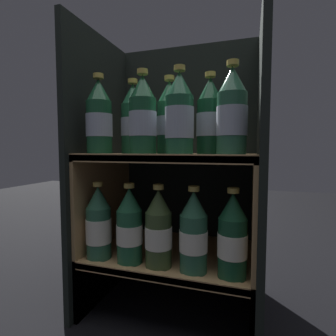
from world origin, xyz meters
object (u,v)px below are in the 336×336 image
Objects in this scene: bottle_lower_front_1 at (130,227)px; bottle_lower_front_4 at (232,238)px; bottle_upper_front_0 at (99,119)px; bottle_upper_front_2 at (179,116)px; bottle_upper_back_1 at (170,120)px; bottle_lower_front_0 at (99,225)px; bottle_lower_front_2 at (159,230)px; bottle_upper_back_2 at (210,119)px; bottle_upper_front_3 at (232,114)px; bottle_upper_back_0 at (133,121)px; bottle_upper_front_1 at (143,118)px; bottle_lower_front_3 at (193,234)px.

bottle_lower_front_1 is 1.00× the size of bottle_lower_front_4.
bottle_upper_front_0 is 0.26m from bottle_upper_front_2.
bottle_upper_back_1 is 1.00× the size of bottle_lower_front_0.
bottle_upper_front_0 is at bearing -180.00° from bottle_lower_front_2.
bottle_upper_front_3 is at bearing -51.04° from bottle_upper_back_2.
bottle_upper_back_0 is 1.00× the size of bottle_upper_back_2.
bottle_upper_front_2 is 1.00× the size of bottle_lower_front_4.
bottle_lower_front_4 is (0.26, 0.00, -0.33)m from bottle_upper_front_1.
bottle_lower_front_1 is at bearing -180.00° from bottle_lower_front_3.
bottle_upper_back_1 is (0.13, -0.00, 0.00)m from bottle_upper_back_0.
bottle_upper_front_1 is 0.11m from bottle_upper_front_2.
bottle_upper_front_1 is (0.15, -0.00, -0.00)m from bottle_upper_front_0.
bottle_lower_front_0 is 1.00× the size of bottle_lower_front_3.
bottle_lower_front_0 is 0.20m from bottle_lower_front_2.
bottle_upper_back_0 reaches higher than bottle_lower_front_1.
bottle_upper_back_0 is at bearing 129.62° from bottle_upper_front_1.
bottle_lower_front_0 is at bearing 180.00° from bottle_lower_front_3.
bottle_upper_front_1 reaches higher than bottle_lower_front_1.
bottle_upper_back_1 is 0.35m from bottle_lower_front_3.
bottle_upper_back_1 reaches higher than bottle_lower_front_0.
bottle_upper_back_2 is (0.25, 0.00, -0.00)m from bottle_upper_back_0.
bottle_upper_front_1 is at bearing 180.00° from bottle_lower_front_4.
bottle_upper_front_1 is at bearing -154.10° from bottle_upper_back_2.
bottle_upper_front_0 is 1.00× the size of bottle_lower_front_0.
bottle_upper_front_2 is 0.33m from bottle_lower_front_3.
bottle_lower_front_0 is (-0.08, -0.09, -0.33)m from bottle_upper_back_0.
bottle_upper_back_2 reaches higher than bottle_lower_front_0.
bottle_lower_front_2 is at bearing 180.00° from bottle_upper_front_2.
bottle_upper_back_2 reaches higher than bottle_lower_front_4.
bottle_upper_front_0 is 1.00× the size of bottle_lower_front_3.
bottle_lower_front_2 is (0.05, 0.00, -0.33)m from bottle_upper_front_1.
bottle_upper_front_2 is 1.00× the size of bottle_lower_front_3.
bottle_upper_front_0 and bottle_upper_front_1 have the same top height.
bottle_lower_front_3 is 1.00× the size of bottle_lower_front_4.
bottle_upper_front_1 is at bearing -0.00° from bottle_upper_front_0.
bottle_lower_front_1 is 0.20m from bottle_lower_front_3.
bottle_upper_front_0 is 0.22m from bottle_upper_back_1.
bottle_lower_front_4 is (0.15, 0.00, -0.33)m from bottle_upper_front_2.
bottle_lower_front_0 is at bearing 180.00° from bottle_upper_front_1.
bottle_lower_front_1 and bottle_lower_front_2 have the same top height.
bottle_lower_front_2 is (0.12, -0.09, -0.33)m from bottle_upper_back_0.
bottle_upper_front_1 is 1.00× the size of bottle_lower_front_0.
bottle_lower_front_1 is (-0.10, -0.09, -0.33)m from bottle_upper_back_1.
bottle_upper_back_1 is at bearing 22.75° from bottle_lower_front_0.
bottle_upper_front_3 is 1.00× the size of bottle_lower_front_1.
bottle_lower_front_2 is (-0.01, -0.09, -0.33)m from bottle_upper_back_1.
bottle_lower_front_4 is (0.08, -0.09, -0.33)m from bottle_upper_back_2.
bottle_upper_back_0 is 0.34m from bottle_lower_front_1.
bottle_lower_front_4 is at bearing -0.00° from bottle_lower_front_2.
bottle_upper_back_2 is at bearing 14.68° from bottle_lower_front_0.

